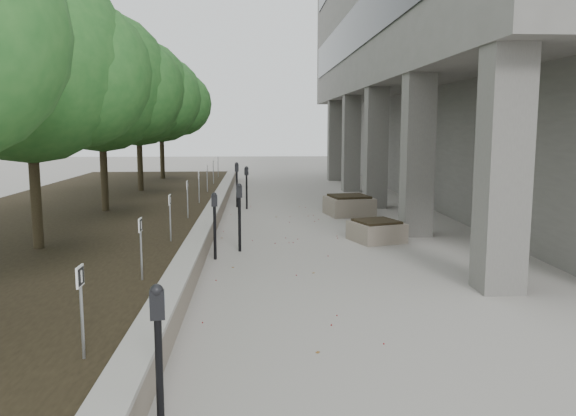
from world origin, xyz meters
name	(u,v)px	position (x,y,z in m)	size (l,w,h in m)	color
ground	(298,313)	(0.00, 0.00, 0.00)	(90.00, 90.00, 0.00)	gray
retaining_wall	(216,210)	(-1.82, 9.00, 0.25)	(0.39, 26.00, 0.50)	gray
planting_bed	(91,212)	(-5.50, 9.00, 0.20)	(7.00, 26.00, 0.40)	#2C2316
crabapple_tree_2	(30,105)	(-4.80, 3.00, 3.12)	(4.60, 4.00, 5.44)	#245E24
crabapple_tree_3	(101,111)	(-4.80, 8.00, 3.12)	(4.60, 4.00, 5.44)	#245E24
crabapple_tree_4	(138,115)	(-4.80, 13.00, 3.12)	(4.60, 4.00, 5.44)	#245E24
crabapple_tree_5	(161,117)	(-4.80, 18.00, 3.12)	(4.60, 4.00, 5.44)	#245E24
parking_sign_1	(82,313)	(-2.35, -2.50, 0.88)	(0.04, 0.22, 0.96)	black
parking_sign_2	(141,249)	(-2.35, 0.50, 0.88)	(0.04, 0.22, 0.96)	black
parking_sign_3	(170,218)	(-2.35, 3.50, 0.88)	(0.04, 0.22, 0.96)	black
parking_sign_4	(188,199)	(-2.35, 6.50, 0.88)	(0.04, 0.22, 0.96)	black
parking_sign_5	(199,187)	(-2.35, 9.50, 0.88)	(0.04, 0.22, 0.96)	black
parking_sign_6	(207,178)	(-2.35, 12.50, 0.88)	(0.04, 0.22, 0.96)	black
parking_sign_7	(213,172)	(-2.35, 15.50, 0.88)	(0.04, 0.22, 0.96)	black
parking_sign_8	(218,167)	(-2.35, 18.50, 0.88)	(0.04, 0.22, 0.96)	black
parking_meter_1	(159,367)	(-1.43, -3.50, 0.72)	(0.14, 0.10, 1.44)	black
parking_meter_2	(215,226)	(-1.46, 3.54, 0.70)	(0.14, 0.10, 1.39)	black
parking_meter_3	(239,217)	(-0.97, 4.29, 0.75)	(0.15, 0.11, 1.50)	black
parking_meter_4	(247,188)	(-0.92, 10.82, 0.71)	(0.14, 0.10, 1.43)	black
parking_meter_5	(237,185)	(-1.26, 11.33, 0.76)	(0.15, 0.11, 1.53)	black
planter_front	(376,231)	(2.25, 5.25, 0.25)	(1.09, 1.09, 0.51)	gray
planter_back	(349,205)	(2.26, 9.38, 0.31)	(1.32, 1.32, 0.62)	gray
berry_scatter	(278,244)	(-0.10, 5.00, 0.01)	(3.30, 14.10, 0.02)	maroon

